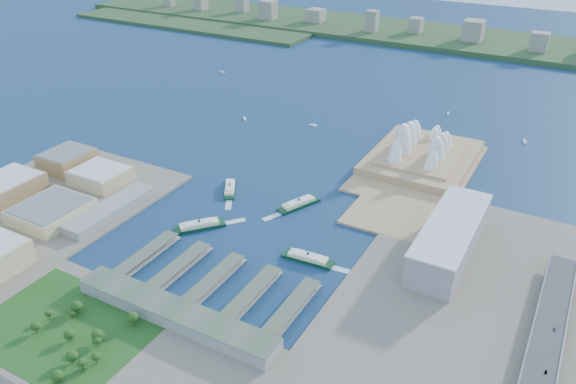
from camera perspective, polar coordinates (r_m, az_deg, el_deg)
The scene contains 25 objects.
ground at distance 602.67m, azimuth -4.32°, elevation -5.02°, with size 3000.00×3000.00×0.00m, color #0F2748.
west_land at distance 700.15m, azimuth -26.75°, elevation -3.02°, with size 220.00×390.00×3.00m, color #776C5B.
south_land at distance 482.23m, azimuth -18.65°, elevation -16.85°, with size 720.00×180.00×3.00m, color #776C5B.
east_land at distance 495.21m, azimuth 17.02°, elevation -15.08°, with size 240.00×500.00×3.00m, color #776C5B.
peninsula at distance 771.82m, azimuth 13.14°, elevation 2.44°, with size 135.00×220.00×3.00m, color tan.
far_shore at distance 1459.61m, azimuth 17.81°, elevation 14.49°, with size 2200.00×260.00×12.00m, color #2D4926.
opera_house at distance 777.51m, azimuth 13.66°, elevation 5.06°, with size 134.00×180.00×58.00m, color white, non-canonical shape.
toaster_building at distance 591.83m, azimuth 16.14°, elevation -4.54°, with size 45.00×155.00×35.00m, color gray.
expressway at distance 481.29m, azimuth 24.03°, elevation -16.99°, with size 26.00×340.00×11.85m, color gray, non-canonical shape.
west_buildings at distance 709.41m, azimuth -24.81°, elevation -0.72°, with size 200.00×280.00×27.00m, color #96774B, non-canonical shape.
ferry_wharves at distance 544.02m, azimuth -7.44°, elevation -8.83°, with size 184.00×90.00×9.30m, color #47543F, non-canonical shape.
terminal_building at distance 505.50m, azimuth -11.43°, elevation -12.01°, with size 200.00×28.00×12.00m, color gray.
park at distance 521.90m, azimuth -21.89°, elevation -12.05°, with size 150.00×110.00×16.00m, color #194714, non-canonical shape.
far_skyline at distance 1433.25m, azimuth 17.83°, elevation 15.63°, with size 1900.00×140.00×55.00m, color gray, non-canonical shape.
ferry_a at distance 699.79m, azimuth -5.93°, elevation 0.53°, with size 13.11×51.49×9.74m, color #0D371F, non-canonical shape.
ferry_b at distance 661.68m, azimuth 1.11°, elevation -1.05°, with size 14.20×55.80×10.55m, color #0D371F, non-canonical shape.
ferry_c at distance 627.86m, azimuth -9.00°, elevation -3.22°, with size 14.50×56.96×10.77m, color #0D371F, non-canonical shape.
ferry_d at distance 569.61m, azimuth 2.03°, elevation -6.57°, with size 13.69×53.80×10.17m, color #0D371F, non-canonical shape.
boat_a at distance 918.71m, azimuth -4.44°, elevation 7.46°, with size 3.58×14.30×2.76m, color white, non-canonical shape.
boat_b at distance 890.47m, azimuth 2.57°, elevation 6.82°, with size 3.91×11.17×3.02m, color white, non-canonical shape.
boat_c at distance 901.41m, azimuth 22.91°, elevation 4.77°, with size 3.94×13.51×3.04m, color white, non-canonical shape.
boat_d at distance 1167.77m, azimuth -6.71°, elevation 12.04°, with size 3.18×14.53×2.45m, color white, non-canonical shape.
boat_e at distance 975.98m, azimuth 15.96°, elevation 7.73°, with size 3.54×11.13×2.73m, color white, non-canonical shape.
car_b at distance 479.56m, azimuth 24.73°, elevation -16.28°, with size 1.35×3.87×1.28m, color slate.
car_c at distance 519.90m, azimuth 25.46°, elevation -12.47°, with size 1.74×4.28×1.24m, color slate.
Camera 1 is at (282.71, -413.70, 334.86)m, focal length 35.00 mm.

